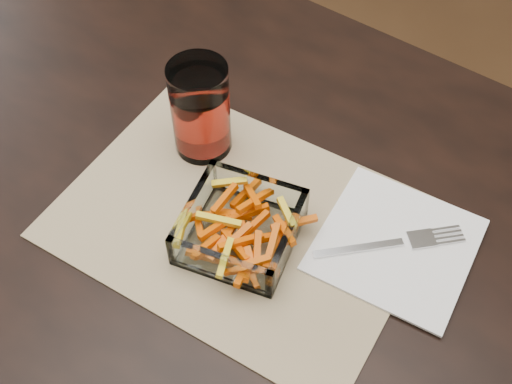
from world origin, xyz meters
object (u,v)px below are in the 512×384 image
(dining_table, at_px, (185,222))
(glass_bowl, at_px, (240,229))
(tumbler, at_px, (201,112))
(fork, at_px, (394,243))

(dining_table, relative_size, glass_bowl, 9.70)
(dining_table, distance_m, tumbler, 0.17)
(dining_table, xyz_separation_m, glass_bowl, (0.12, -0.02, 0.11))
(glass_bowl, distance_m, fork, 0.19)
(tumbler, bearing_deg, dining_table, -76.47)
(dining_table, bearing_deg, tumbler, 103.53)
(dining_table, bearing_deg, fork, 16.71)
(glass_bowl, relative_size, fork, 1.09)
(tumbler, height_order, fork, tumbler)
(glass_bowl, distance_m, tumbler, 0.17)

